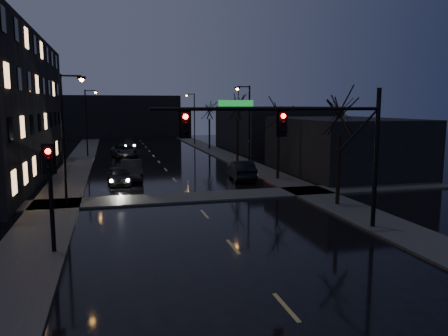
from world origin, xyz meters
TOP-DOWN VIEW (x-y plane):
  - sidewalk_left at (-8.50, 35.00)m, footprint 3.00×140.00m
  - sidewalk_right at (8.50, 35.00)m, footprint 3.00×140.00m
  - sidewalk_cross at (0.00, 18.50)m, footprint 40.00×3.00m
  - commercial_right_near at (15.50, 26.00)m, footprint 10.00×14.00m
  - commercial_right_far at (17.00, 48.00)m, footprint 12.00×18.00m
  - far_block at (-3.00, 78.00)m, footprint 22.00×10.00m
  - signal_mast at (3.85, 9.00)m, footprint 11.11×0.41m
  - signal_pole_left at (-7.50, 8.99)m, footprint 0.35×0.41m
  - tree_near at (8.40, 14.00)m, footprint 3.52×3.52m
  - tree_mid_a at (8.40, 24.00)m, footprint 3.30×3.30m
  - tree_mid_b at (8.40, 36.00)m, footprint 3.74×3.74m
  - tree_far at (8.40, 50.00)m, footprint 3.43×3.43m
  - streetlight_l_near at (-7.58, 18.00)m, footprint 1.53×0.28m
  - streetlight_l_far at (-7.58, 45.00)m, footprint 1.53×0.28m
  - streetlight_r_mid at (7.58, 30.00)m, footprint 1.53×0.28m
  - streetlight_r_far at (7.58, 58.00)m, footprint 1.53×0.28m
  - oncoming_car_a at (-4.51, 25.09)m, footprint 1.98×4.26m
  - oncoming_car_b at (-3.45, 26.94)m, footprint 1.88×5.04m
  - oncoming_car_c at (-3.52, 43.27)m, footprint 3.23×5.84m
  - oncoming_car_d at (-2.48, 54.43)m, footprint 1.89×4.52m
  - lead_car at (5.45, 24.77)m, footprint 2.16×5.02m

SIDE VIEW (x-z plane):
  - sidewalk_left at x=-8.50m, z-range 0.00..0.12m
  - sidewalk_right at x=8.50m, z-range 0.00..0.12m
  - sidewalk_cross at x=0.00m, z-range 0.00..0.12m
  - oncoming_car_d at x=-2.48m, z-range 0.00..1.30m
  - oncoming_car_a at x=-4.51m, z-range 0.00..1.41m
  - oncoming_car_c at x=-3.52m, z-range 0.00..1.55m
  - lead_car at x=5.45m, z-range 0.00..1.61m
  - oncoming_car_b at x=-3.45m, z-range 0.00..1.64m
  - commercial_right_near at x=15.50m, z-range 0.00..5.00m
  - commercial_right_far at x=17.00m, z-range 0.00..6.00m
  - signal_pole_left at x=-7.50m, z-range 0.75..5.27m
  - far_block at x=-3.00m, z-range 0.00..8.00m
  - streetlight_l_near at x=-7.58m, z-range 0.77..8.77m
  - streetlight_l_far at x=-7.58m, z-range 0.77..8.77m
  - streetlight_r_mid at x=7.58m, z-range 0.77..8.77m
  - streetlight_r_far at x=7.58m, z-range 0.77..8.77m
  - signal_mast at x=3.85m, z-range 1.37..8.37m
  - tree_mid_a at x=8.40m, z-range 2.04..9.61m
  - tree_far at x=8.40m, z-range 2.12..10.00m
  - tree_near at x=8.40m, z-range 2.18..10.26m
  - tree_mid_b at x=8.40m, z-range 2.32..10.90m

